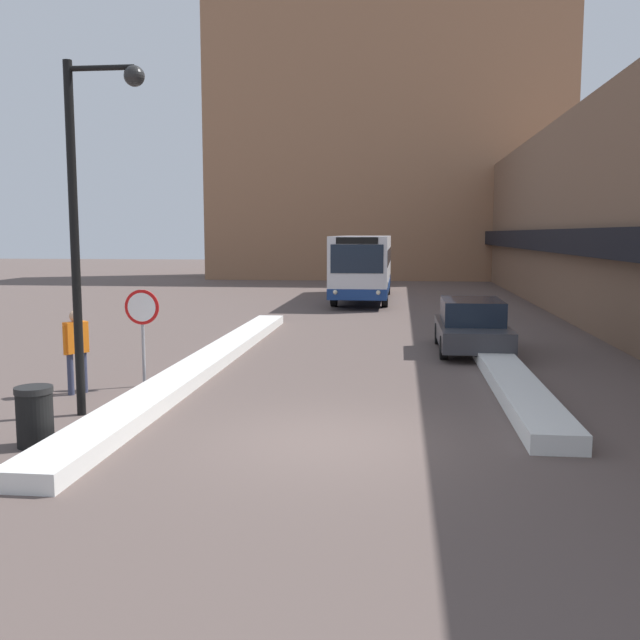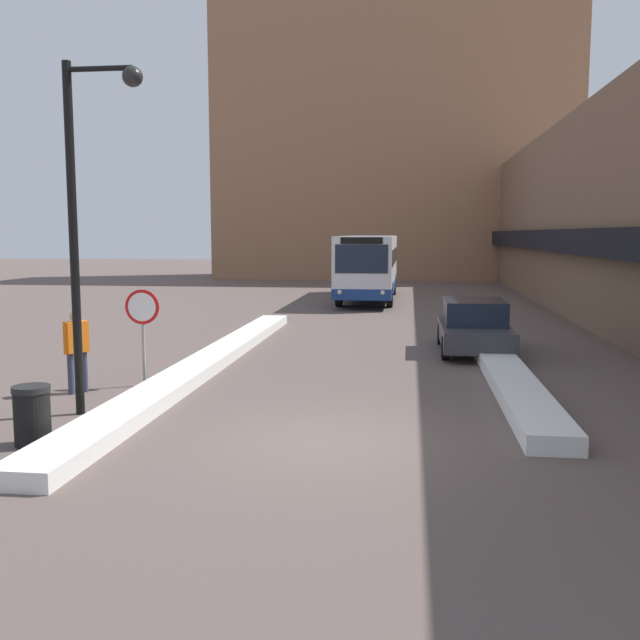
{
  "view_description": "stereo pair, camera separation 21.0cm",
  "coord_description": "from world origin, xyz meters",
  "px_view_note": "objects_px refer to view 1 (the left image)",
  "views": [
    {
      "loc": [
        1.17,
        -11.08,
        3.32
      ],
      "look_at": [
        -0.6,
        4.65,
        1.4
      ],
      "focal_mm": 40.0,
      "sensor_mm": 36.0,
      "label": 1
    },
    {
      "loc": [
        1.38,
        -11.06,
        3.32
      ],
      "look_at": [
        -0.6,
        4.65,
        1.4
      ],
      "focal_mm": 40.0,
      "sensor_mm": 36.0,
      "label": 2
    }
  ],
  "objects_px": {
    "trash_bin": "(35,416)",
    "city_bus": "(363,265)",
    "street_lamp": "(88,200)",
    "pedestrian": "(76,344)",
    "stop_sign": "(142,317)",
    "parked_car_front": "(472,326)"
  },
  "relations": [
    {
      "from": "city_bus",
      "to": "street_lamp",
      "type": "xyz_separation_m",
      "value": [
        -3.69,
        -23.57,
        2.16
      ]
    },
    {
      "from": "trash_bin",
      "to": "pedestrian",
      "type": "bearing_deg",
      "value": 105.44
    },
    {
      "from": "trash_bin",
      "to": "stop_sign",
      "type": "bearing_deg",
      "value": 88.39
    },
    {
      "from": "parked_car_front",
      "to": "trash_bin",
      "type": "distance_m",
      "value": 12.62
    },
    {
      "from": "stop_sign",
      "to": "pedestrian",
      "type": "relative_size",
      "value": 1.21
    },
    {
      "from": "parked_car_front",
      "to": "street_lamp",
      "type": "xyz_separation_m",
      "value": [
        -7.56,
        -8.06,
        3.19
      ]
    },
    {
      "from": "pedestrian",
      "to": "street_lamp",
      "type": "bearing_deg",
      "value": -109.91
    },
    {
      "from": "stop_sign",
      "to": "pedestrian",
      "type": "distance_m",
      "value": 1.48
    },
    {
      "from": "stop_sign",
      "to": "street_lamp",
      "type": "height_order",
      "value": "street_lamp"
    },
    {
      "from": "trash_bin",
      "to": "parked_car_front",
      "type": "bearing_deg",
      "value": 52.43
    },
    {
      "from": "city_bus",
      "to": "pedestrian",
      "type": "xyz_separation_m",
      "value": [
        -4.82,
        -21.91,
        -0.71
      ]
    },
    {
      "from": "trash_bin",
      "to": "city_bus",
      "type": "bearing_deg",
      "value": 81.48
    },
    {
      "from": "city_bus",
      "to": "trash_bin",
      "type": "height_order",
      "value": "city_bus"
    },
    {
      "from": "city_bus",
      "to": "pedestrian",
      "type": "height_order",
      "value": "city_bus"
    },
    {
      "from": "city_bus",
      "to": "stop_sign",
      "type": "relative_size",
      "value": 5.21
    },
    {
      "from": "city_bus",
      "to": "parked_car_front",
      "type": "xyz_separation_m",
      "value": [
        3.87,
        -15.52,
        -1.03
      ]
    },
    {
      "from": "city_bus",
      "to": "pedestrian",
      "type": "distance_m",
      "value": 22.45
    },
    {
      "from": "parked_car_front",
      "to": "trash_bin",
      "type": "relative_size",
      "value": 4.63
    },
    {
      "from": "city_bus",
      "to": "pedestrian",
      "type": "relative_size",
      "value": 6.32
    },
    {
      "from": "city_bus",
      "to": "trash_bin",
      "type": "bearing_deg",
      "value": -98.52
    },
    {
      "from": "pedestrian",
      "to": "trash_bin",
      "type": "bearing_deg",
      "value": -128.74
    },
    {
      "from": "parked_car_front",
      "to": "stop_sign",
      "type": "distance_m",
      "value": 9.42
    }
  ]
}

